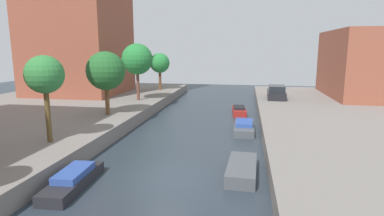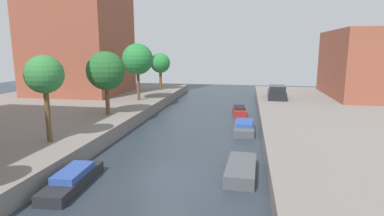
% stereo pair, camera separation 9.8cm
% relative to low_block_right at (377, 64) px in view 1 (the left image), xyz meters
% --- Properties ---
extents(ground_plane, '(84.00, 84.00, 0.00)m').
position_rel_low_block_right_xyz_m(ground_plane, '(-18.00, -23.87, -4.67)').
color(ground_plane, '#28333D').
extents(low_block_right, '(10.00, 12.55, 7.34)m').
position_rel_low_block_right_xyz_m(low_block_right, '(0.00, 0.00, 0.00)').
color(low_block_right, brown).
rests_on(low_block_right, quay_right).
extents(street_tree_2, '(2.15, 2.15, 4.98)m').
position_rel_low_block_right_xyz_m(street_tree_2, '(-25.36, -22.08, 0.17)').
color(street_tree_2, brown).
rests_on(street_tree_2, quay_left).
extents(street_tree_3, '(3.12, 3.12, 5.13)m').
position_rel_low_block_right_xyz_m(street_tree_3, '(-25.36, -14.25, -0.12)').
color(street_tree_3, brown).
rests_on(street_tree_3, quay_left).
extents(street_tree_4, '(3.19, 3.19, 5.86)m').
position_rel_low_block_right_xyz_m(street_tree_4, '(-25.36, -6.77, 0.57)').
color(street_tree_4, brown).
rests_on(street_tree_4, quay_left).
extents(street_tree_5, '(2.55, 2.55, 4.77)m').
position_rel_low_block_right_xyz_m(street_tree_5, '(-25.36, 1.77, -0.22)').
color(street_tree_5, brown).
rests_on(street_tree_5, quay_left).
extents(parked_car, '(2.05, 4.50, 1.42)m').
position_rel_low_block_right_xyz_m(parked_car, '(-10.94, -3.06, -3.08)').
color(parked_car, black).
rests_on(parked_car, quay_right).
extents(moored_boat_left_2, '(1.52, 4.30, 0.82)m').
position_rel_low_block_right_xyz_m(moored_boat_left_2, '(-21.95, -25.50, -4.33)').
color(moored_boat_left_2, '#232328').
rests_on(moored_boat_left_2, ground_plane).
extents(moored_boat_right_2, '(1.57, 3.75, 0.63)m').
position_rel_low_block_right_xyz_m(moored_boat_right_2, '(-14.28, -22.80, -4.36)').
color(moored_boat_right_2, '#4C5156').
rests_on(moored_boat_right_2, ground_plane).
extents(moored_boat_right_3, '(1.49, 4.16, 0.82)m').
position_rel_low_block_right_xyz_m(moored_boat_right_3, '(-14.26, -14.10, -4.32)').
color(moored_boat_right_3, '#4C5156').
rests_on(moored_boat_right_3, ground_plane).
extents(moored_boat_right_4, '(1.50, 3.48, 0.80)m').
position_rel_low_block_right_xyz_m(moored_boat_right_4, '(-14.81, -7.49, -4.32)').
color(moored_boat_right_4, maroon).
rests_on(moored_boat_right_4, ground_plane).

